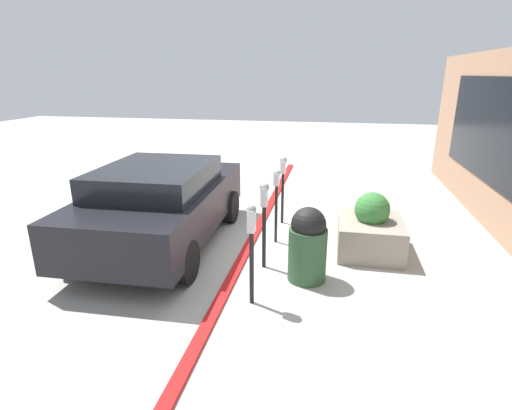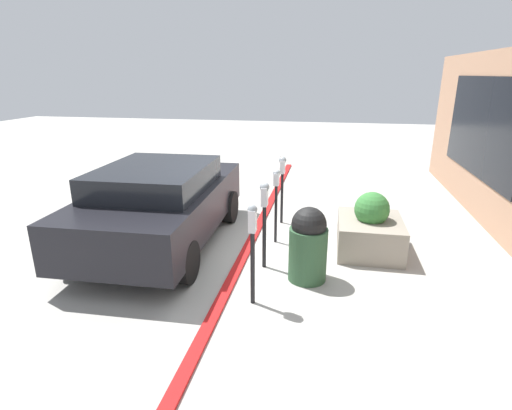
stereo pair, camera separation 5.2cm
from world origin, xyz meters
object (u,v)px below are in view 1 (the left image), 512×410
object	(u,v)px
trash_bin	(308,244)
parking_meter_second	(264,208)
planter_box	(370,231)
parking_meter_fourth	(283,174)
parking_meter_middle	(276,191)
parked_car_front	(161,202)
parking_meter_nearest	(252,237)

from	to	relation	value
trash_bin	parking_meter_second	bearing A→B (deg)	68.78
planter_box	trash_bin	size ratio (longest dim) A/B	1.11
parking_meter_fourth	trash_bin	world-z (taller)	parking_meter_fourth
parking_meter_middle	trash_bin	size ratio (longest dim) A/B	1.20
parking_meter_fourth	trash_bin	distance (m)	2.46
parking_meter_fourth	trash_bin	size ratio (longest dim) A/B	1.23
parking_meter_middle	trash_bin	distance (m)	1.51
parking_meter_fourth	planter_box	world-z (taller)	parking_meter_fourth
parking_meter_fourth	planter_box	size ratio (longest dim) A/B	1.11
parking_meter_second	planter_box	world-z (taller)	parking_meter_second
parked_car_front	trash_bin	world-z (taller)	parked_car_front
parking_meter_fourth	parked_car_front	size ratio (longest dim) A/B	0.33
parking_meter_nearest	planter_box	xyz separation A→B (m)	(2.00, -1.67, -0.57)
parking_meter_middle	parking_meter_fourth	world-z (taller)	parking_meter_fourth
parking_meter_nearest	parking_meter_middle	size ratio (longest dim) A/B	1.02
planter_box	parked_car_front	world-z (taller)	parked_car_front
parking_meter_fourth	parked_car_front	xyz separation A→B (m)	(-1.48, 1.98, -0.24)
parking_meter_nearest	planter_box	distance (m)	2.67
planter_box	parked_car_front	bearing A→B (deg)	95.57
parking_meter_middle	parked_car_front	size ratio (longest dim) A/B	0.32
parked_car_front	parking_meter_nearest	bearing A→B (deg)	-131.07
parking_meter_fourth	parking_meter_middle	bearing A→B (deg)	-179.02
parking_meter_fourth	planter_box	distance (m)	2.11
parking_meter_nearest	trash_bin	size ratio (longest dim) A/B	1.23
parking_meter_middle	planter_box	xyz separation A→B (m)	(-0.10, -1.66, -0.59)
parking_meter_nearest	parked_car_front	bearing A→B (deg)	50.30
parking_meter_second	planter_box	xyz separation A→B (m)	(0.93, -1.70, -0.62)
parking_meter_middle	parking_meter_second	bearing A→B (deg)	177.75
parking_meter_middle	parking_meter_fourth	xyz separation A→B (m)	(1.02, 0.02, 0.06)
parking_meter_fourth	trash_bin	bearing A→B (deg)	-163.66
parking_meter_second	trash_bin	world-z (taller)	parking_meter_second
parking_meter_nearest	trash_bin	world-z (taller)	parking_meter_nearest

